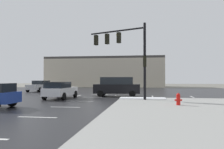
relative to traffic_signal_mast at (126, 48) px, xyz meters
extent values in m
plane|color=slate|center=(-3.56, 4.44, -4.57)|extent=(120.00, 120.00, 0.00)
cube|color=#232326|center=(-3.56, 4.44, -4.56)|extent=(44.00, 44.00, 0.02)
cube|color=white|center=(1.44, 0.44, -4.40)|extent=(4.00, 1.60, 0.06)
cube|color=silver|center=(-3.56, -9.56, -4.55)|extent=(2.00, 0.15, 0.01)
cube|color=silver|center=(-3.56, -5.56, -4.55)|extent=(2.00, 0.15, 0.01)
cube|color=silver|center=(-3.56, -1.56, -4.55)|extent=(2.00, 0.15, 0.01)
cube|color=silver|center=(-3.56, 2.44, -4.55)|extent=(2.00, 0.15, 0.01)
cube|color=silver|center=(-3.56, 6.44, -4.55)|extent=(2.00, 0.15, 0.01)
cube|color=silver|center=(-3.56, 10.44, -4.55)|extent=(2.00, 0.15, 0.01)
cube|color=silver|center=(-3.56, 14.44, -4.55)|extent=(2.00, 0.15, 0.01)
cube|color=silver|center=(-3.56, 18.44, -4.55)|extent=(2.00, 0.15, 0.01)
cube|color=silver|center=(-3.56, 22.44, -4.55)|extent=(2.00, 0.15, 0.01)
cube|color=silver|center=(-13.56, 4.44, -4.55)|extent=(0.15, 2.00, 0.01)
cube|color=silver|center=(-9.56, 4.44, -4.55)|extent=(0.15, 2.00, 0.01)
cube|color=silver|center=(-5.56, 4.44, -4.55)|extent=(0.15, 2.00, 0.01)
cube|color=silver|center=(-1.56, 4.44, -4.55)|extent=(0.15, 2.00, 0.01)
cube|color=silver|center=(2.44, 4.44, -4.55)|extent=(0.15, 2.00, 0.01)
cube|color=silver|center=(6.44, 4.44, -4.55)|extent=(0.15, 2.00, 0.01)
cube|color=silver|center=(-0.06, 0.44, -4.55)|extent=(0.45, 7.00, 0.01)
cylinder|color=black|center=(1.64, -0.72, -1.21)|extent=(0.22, 0.22, 6.44)
cylinder|color=black|center=(-0.90, 0.40, 1.61)|extent=(5.14, 2.37, 0.14)
cube|color=black|center=(-0.65, 0.29, 0.99)|extent=(0.40, 0.44, 0.95)
sphere|color=yellow|center=(-0.79, 0.35, 1.27)|extent=(0.20, 0.20, 0.20)
cube|color=black|center=(-1.79, 0.79, 0.99)|extent=(0.40, 0.44, 0.95)
sphere|color=yellow|center=(-1.94, 0.85, 1.27)|extent=(0.20, 0.20, 0.20)
cube|color=black|center=(-2.94, 1.29, 0.99)|extent=(0.40, 0.44, 0.95)
sphere|color=yellow|center=(-3.08, 1.36, 1.27)|extent=(0.20, 0.20, 0.20)
cube|color=black|center=(1.64, -0.72, -1.23)|extent=(0.28, 0.36, 0.90)
cylinder|color=red|center=(3.84, -4.38, -4.13)|extent=(0.26, 0.26, 0.60)
sphere|color=red|center=(3.84, -4.38, -3.76)|extent=(0.25, 0.25, 0.25)
cylinder|color=red|center=(3.66, -4.38, -4.10)|extent=(0.12, 0.11, 0.11)
cylinder|color=red|center=(4.02, -4.38, -4.10)|extent=(0.12, 0.11, 0.11)
cube|color=#BCB29E|center=(-7.56, 33.59, -1.39)|extent=(27.05, 8.00, 6.36)
cube|color=#3F3D3A|center=(-7.56, 33.59, 2.04)|extent=(27.05, 8.00, 0.50)
cube|color=white|center=(-6.18, 0.63, -3.87)|extent=(1.95, 4.56, 0.70)
cube|color=black|center=(-6.20, -0.05, -3.25)|extent=(1.74, 2.53, 0.55)
cylinder|color=black|center=(-7.02, 2.19, -4.22)|extent=(0.24, 0.67, 0.66)
cylinder|color=black|center=(-5.23, 2.13, -4.22)|extent=(0.24, 0.67, 0.66)
cylinder|color=black|center=(-7.12, -0.87, -4.22)|extent=(0.24, 0.67, 0.66)
cylinder|color=black|center=(-5.33, -0.93, -4.22)|extent=(0.24, 0.67, 0.66)
sphere|color=white|center=(-6.68, 2.84, -3.87)|extent=(0.18, 0.18, 0.18)
sphere|color=white|center=(-5.53, 2.81, -3.87)|extent=(0.18, 0.18, 0.18)
cube|color=#B7BABF|center=(-13.53, 11.47, -3.87)|extent=(1.92, 4.55, 0.70)
cube|color=black|center=(-13.51, 12.14, -3.25)|extent=(1.72, 2.52, 0.55)
cylinder|color=black|center=(-12.67, 9.91, -4.22)|extent=(0.24, 0.67, 0.66)
cylinder|color=black|center=(-14.47, 9.96, -4.22)|extent=(0.24, 0.67, 0.66)
cylinder|color=black|center=(-12.59, 12.97, -4.22)|extent=(0.24, 0.67, 0.66)
cylinder|color=black|center=(-14.39, 13.02, -4.22)|extent=(0.24, 0.67, 0.66)
sphere|color=white|center=(-13.01, 9.25, -3.87)|extent=(0.18, 0.18, 0.18)
sphere|color=white|center=(-14.16, 9.28, -3.87)|extent=(0.18, 0.18, 0.18)
cylinder|color=black|center=(-7.24, -5.70, -4.22)|extent=(0.66, 0.22, 0.66)
cube|color=black|center=(-1.26, 4.08, -3.75)|extent=(4.86, 2.11, 0.95)
cube|color=black|center=(-1.26, 4.08, -2.90)|extent=(3.42, 1.90, 0.75)
cylinder|color=black|center=(-2.86, 3.05, -4.22)|extent=(0.67, 0.24, 0.66)
cylinder|color=black|center=(-2.93, 5.00, -4.22)|extent=(0.67, 0.24, 0.66)
cylinder|color=black|center=(0.40, 3.16, -4.22)|extent=(0.67, 0.24, 0.66)
cylinder|color=black|center=(0.33, 5.11, -4.22)|extent=(0.67, 0.24, 0.66)
sphere|color=white|center=(-3.59, 3.38, -3.75)|extent=(0.18, 0.18, 0.18)
sphere|color=white|center=(-3.63, 4.63, -3.75)|extent=(0.18, 0.18, 0.18)
camera|label=1|loc=(1.60, -20.20, -2.66)|focal=37.08mm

